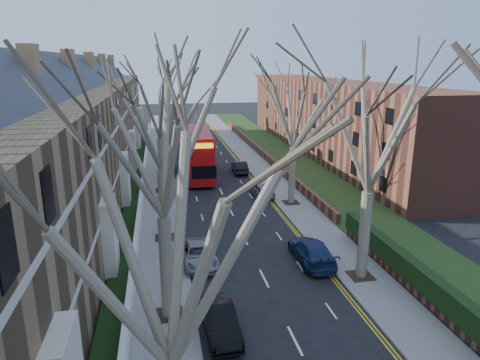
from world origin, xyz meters
TOP-DOWN VIEW (x-y plane):
  - pavement_left at (-6.00, 39.00)m, footprint 3.00×102.00m
  - pavement_right at (6.00, 39.00)m, footprint 3.00×102.00m
  - terrace_left at (-13.65, 31.00)m, footprint 9.70×78.00m
  - flats_right at (17.46, 43.00)m, footprint 13.97×54.00m
  - wall_hedge_right at (7.70, 2.00)m, footprint 0.70×24.00m
  - front_wall_left at (-7.65, 31.00)m, footprint 0.30×78.00m
  - grass_verge_right at (10.50, 39.00)m, footprint 6.00×102.00m
  - tree_left_near at (-5.70, -4.00)m, footprint 9.80×9.80m
  - tree_left_mid at (-5.70, 6.00)m, footprint 10.50×10.50m
  - tree_left_far at (-5.70, 16.00)m, footprint 10.15×10.15m
  - tree_left_dist at (-5.70, 28.00)m, footprint 10.50×10.50m
  - tree_right_mid at (5.70, 8.00)m, footprint 10.50×10.50m
  - tree_right_far at (5.70, 22.00)m, footprint 10.15×10.15m
  - double_decker_bus at (-1.60, 33.54)m, footprint 3.31×12.12m
  - car_left_mid at (-3.34, 4.20)m, footprint 1.69×4.25m
  - car_left_far at (-3.68, 11.70)m, footprint 2.46×4.75m
  - car_right_near at (3.52, 10.59)m, footprint 2.11×5.07m
  - car_right_mid at (3.57, 24.61)m, footprint 2.00×4.00m
  - car_right_far at (3.16, 33.87)m, footprint 1.62×4.30m

SIDE VIEW (x-z plane):
  - pavement_left at x=-6.00m, z-range 0.00..0.12m
  - pavement_right at x=6.00m, z-range 0.00..0.12m
  - grass_verge_right at x=10.50m, z-range 0.12..0.18m
  - front_wall_left at x=-7.65m, z-range 0.12..1.12m
  - car_left_far at x=-3.68m, z-range 0.00..1.28m
  - car_right_mid at x=3.57m, z-range 0.00..1.31m
  - car_left_mid at x=-3.34m, z-range 0.00..1.37m
  - car_right_far at x=3.16m, z-range 0.00..1.40m
  - car_right_near at x=3.52m, z-range 0.00..1.47m
  - wall_hedge_right at x=7.70m, z-range 0.22..2.02m
  - double_decker_bus at x=-1.60m, z-range -0.03..4.97m
  - flats_right at x=17.46m, z-range -0.02..9.98m
  - terrace_left at x=-13.65m, z-range -1.27..12.33m
  - tree_left_near at x=-5.70m, z-range 2.06..15.79m
  - tree_left_far at x=-5.70m, z-range 2.13..16.35m
  - tree_right_far at x=5.70m, z-range 2.13..16.35m
  - tree_left_mid at x=-5.70m, z-range 2.20..16.91m
  - tree_right_mid at x=5.70m, z-range 2.20..16.91m
  - tree_left_dist at x=-5.70m, z-range 2.20..16.91m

